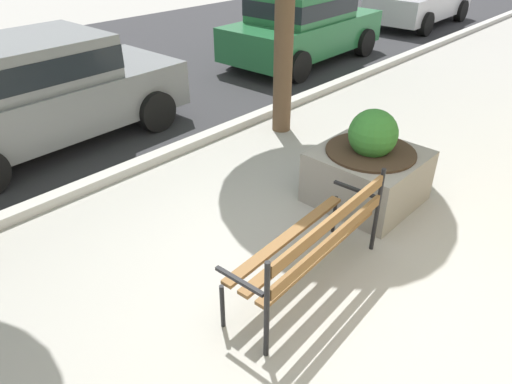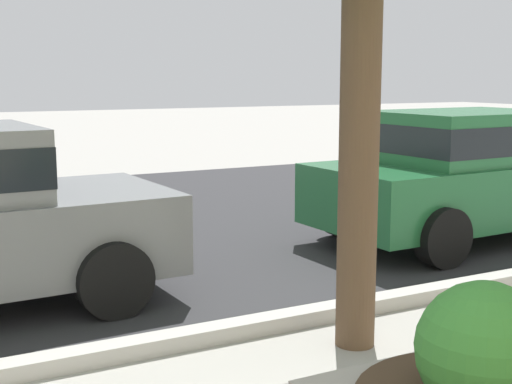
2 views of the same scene
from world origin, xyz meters
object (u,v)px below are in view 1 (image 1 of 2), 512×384
at_px(parked_car_green, 303,24).
at_px(concrete_planter, 368,169).
at_px(parked_car_grey, 37,90).
at_px(park_bench, 315,240).

bearing_deg(parked_car_green, concrete_planter, -134.25).
bearing_deg(parked_car_grey, concrete_planter, -66.60).
height_order(park_bench, parked_car_grey, parked_car_grey).
relative_size(park_bench, parked_car_green, 0.44).
bearing_deg(park_bench, parked_car_grey, 92.53).
distance_m(parked_car_grey, parked_car_green, 6.12).
relative_size(concrete_planter, parked_car_grey, 0.28).
relative_size(park_bench, concrete_planter, 1.58).
bearing_deg(park_bench, parked_car_green, 39.21).
height_order(parked_car_grey, parked_car_green, same).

